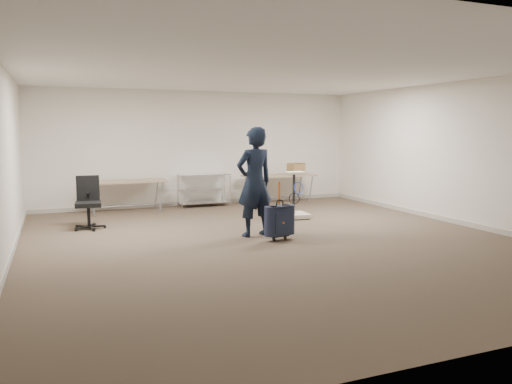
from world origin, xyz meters
name	(u,v)px	position (x,y,z in m)	size (l,w,h in m)	color
ground	(274,241)	(0.00, 0.00, 0.00)	(9.00, 9.00, 0.00)	#4B3D2E
room_shell	(245,224)	(0.00, 1.38, 0.05)	(8.00, 9.00, 9.00)	white
folding_table_left	(125,183)	(-1.90, 3.95, 0.68)	(1.80, 0.75, 0.73)	tan
folding_table_right	(279,177)	(1.90, 3.95, 0.68)	(1.80, 0.75, 0.73)	tan
wire_shelf	(204,188)	(0.00, 4.20, 0.44)	(1.22, 0.47, 0.80)	silver
person	(255,182)	(-0.13, 0.53, 0.95)	(0.70, 0.46, 1.91)	black
suitcase	(280,221)	(0.12, 0.03, 0.34)	(0.39, 0.26, 0.99)	black
office_chair	(89,213)	(-2.80, 2.31, 0.30)	(0.60, 0.60, 0.99)	black
equipment_cart	(295,206)	(1.31, 1.86, 0.26)	(0.57, 0.57, 0.99)	silver
cardboard_box	(296,169)	(2.35, 3.90, 0.87)	(0.38, 0.29, 0.29)	#9F6E4A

